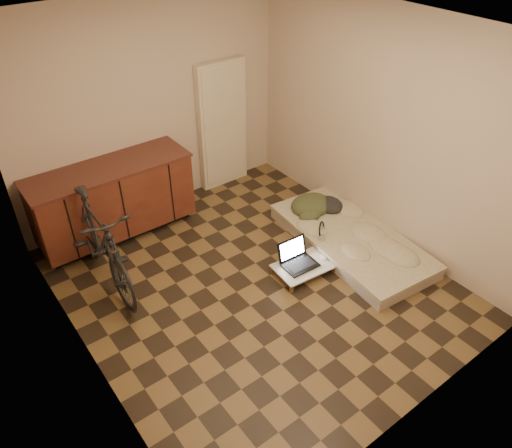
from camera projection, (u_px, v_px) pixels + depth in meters
room_shell at (253, 178)px, 4.56m from camera, size 3.50×4.00×2.60m
cabinets at (113, 200)px, 5.78m from camera, size 1.84×0.62×0.91m
appliance_panel at (222, 125)px, 6.54m from camera, size 0.70×0.10×1.70m
bicycle at (99, 238)px, 5.05m from camera, size 0.56×1.72×1.10m
futon at (351, 240)px, 5.80m from camera, size 1.14×2.07×0.17m
clothing_pile at (316, 200)px, 6.11m from camera, size 0.60×0.52×0.22m
headphones at (322, 230)px, 5.68m from camera, size 0.32×0.31×0.16m
lap_desk at (304, 266)px, 5.40m from camera, size 0.67×0.47×0.11m
laptop at (297, 259)px, 5.40m from camera, size 0.38×0.34×0.25m
mouse at (323, 257)px, 5.48m from camera, size 0.07×0.10×0.03m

